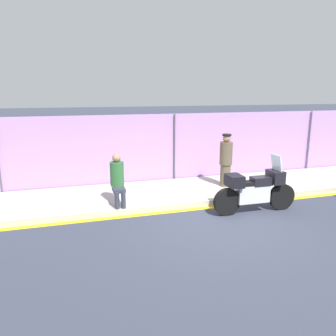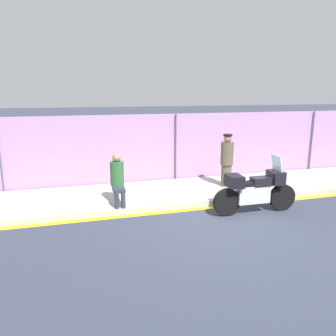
# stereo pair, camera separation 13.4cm
# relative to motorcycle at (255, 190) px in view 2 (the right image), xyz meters

# --- Properties ---
(ground_plane) EXTENTS (120.00, 120.00, 0.00)m
(ground_plane) POSITION_rel_motorcycle_xyz_m (-1.16, -0.42, -0.61)
(ground_plane) COLOR #333847
(sidewalk) EXTENTS (40.26, 2.51, 0.16)m
(sidewalk) POSITION_rel_motorcycle_xyz_m (-1.16, 1.99, -0.53)
(sidewalk) COLOR #ADA89E
(sidewalk) RESTS_ON ground_plane
(curb_paint_stripe) EXTENTS (40.26, 0.18, 0.01)m
(curb_paint_stripe) POSITION_rel_motorcycle_xyz_m (-1.16, 0.64, -0.61)
(curb_paint_stripe) COLOR gold
(curb_paint_stripe) RESTS_ON ground_plane
(storefront_fence) EXTENTS (38.25, 0.17, 2.38)m
(storefront_fence) POSITION_rel_motorcycle_xyz_m (-1.16, 3.34, 0.58)
(storefront_fence) COLOR #AD7FC6
(storefront_fence) RESTS_ON ground_plane
(motorcycle) EXTENTS (2.30, 0.52, 1.51)m
(motorcycle) POSITION_rel_motorcycle_xyz_m (0.00, 0.00, 0.00)
(motorcycle) COLOR black
(motorcycle) RESTS_ON ground_plane
(officer_standing) EXTENTS (0.39, 0.39, 1.66)m
(officer_standing) POSITION_rel_motorcycle_xyz_m (0.12, 1.96, 0.40)
(officer_standing) COLOR brown
(officer_standing) RESTS_ON sidewalk
(person_seated_on_curb) EXTENTS (0.37, 0.69, 1.36)m
(person_seated_on_curb) POSITION_rel_motorcycle_xyz_m (-3.38, 1.21, 0.31)
(person_seated_on_curb) COLOR #2D3342
(person_seated_on_curb) RESTS_ON sidewalk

